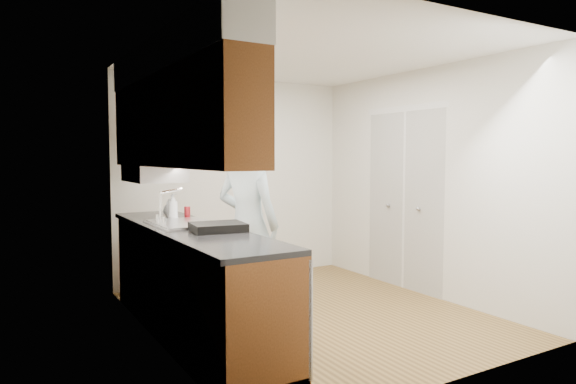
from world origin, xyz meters
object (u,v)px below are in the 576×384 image
object	(u,v)px
person	(248,213)
soap_bottle_a	(173,207)
soap_bottle_b	(172,205)
steel_can	(174,211)
soap_bottle_c	(170,207)
soda_can	(187,212)
dish_rack	(218,227)

from	to	relation	value
person	soap_bottle_a	distance (m)	0.71
soap_bottle_b	steel_can	distance (m)	0.10
soap_bottle_c	soda_can	distance (m)	0.26
person	soap_bottle_a	size ratio (longest dim) A/B	7.99
soap_bottle_c	steel_can	size ratio (longest dim) A/B	1.40
person	dish_rack	world-z (taller)	person
person	soda_can	distance (m)	0.63
person	soda_can	bearing A→B (deg)	11.22
soap_bottle_a	soap_bottle_b	bearing A→B (deg)	73.83
person	soap_bottle_a	bearing A→B (deg)	25.53
soap_bottle_a	steel_can	distance (m)	0.23
person	steel_can	size ratio (longest dim) A/B	16.52
soap_bottle_a	steel_can	xyz separation A→B (m)	(0.07, 0.21, -0.06)
dish_rack	soap_bottle_a	bearing A→B (deg)	102.21
soap_bottle_b	soap_bottle_a	bearing A→B (deg)	-106.17
soap_bottle_c	steel_can	world-z (taller)	soap_bottle_c
soap_bottle_c	soap_bottle_a	bearing A→B (deg)	-101.97
soda_can	dish_rack	world-z (taller)	soda_can
person	steel_can	distance (m)	0.79
steel_can	soda_can	bearing A→B (deg)	-54.09
soap_bottle_a	soap_bottle_b	distance (m)	0.31
soap_bottle_c	soda_can	size ratio (longest dim) A/B	1.54
person	steel_can	xyz separation A→B (m)	(-0.52, 0.59, -0.01)
soap_bottle_a	soap_bottle_b	size ratio (longest dim) A/B	1.16
person	soda_can	xyz separation A→B (m)	(-0.43, 0.46, -0.01)
soap_bottle_b	dish_rack	size ratio (longest dim) A/B	0.52
steel_can	dish_rack	xyz separation A→B (m)	(0.00, -1.11, -0.03)
dish_rack	soap_bottle_c	bearing A→B (deg)	97.75
soap_bottle_a	soap_bottle_c	world-z (taller)	soap_bottle_a
soap_bottle_a	soda_can	distance (m)	0.20
soap_bottle_b	dish_rack	xyz separation A→B (m)	(-0.01, -1.20, -0.07)
soap_bottle_a	soda_can	bearing A→B (deg)	24.81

